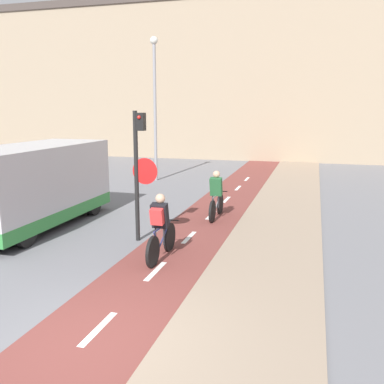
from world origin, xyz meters
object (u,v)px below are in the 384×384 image
Objects in this scene: street_lamp_far at (155,94)px; cyclist_far at (216,197)px; traffic_light_pole at (139,162)px; cyclist_near at (161,229)px; van at (34,187)px.

street_lamp_far reaches higher than cyclist_far.
traffic_light_pole is at bearing -71.66° from street_lamp_far.
traffic_light_pole is 9.81m from street_lamp_far.
traffic_light_pole reaches higher than cyclist_near.
street_lamp_far is 9.17m from van.
cyclist_far is (1.38, 2.77, -1.39)m from traffic_light_pole.
cyclist_far is at bearing -55.22° from street_lamp_far.
cyclist_near is 4.77m from van.
traffic_light_pole is 2.06m from cyclist_near.
street_lamp_far is at bearing 108.34° from traffic_light_pole.
cyclist_near is at bearing -20.02° from van.
street_lamp_far reaches higher than van.
street_lamp_far is at bearing 111.28° from cyclist_near.
traffic_light_pole is 1.86× the size of cyclist_far.
cyclist_far is (4.40, -6.34, -3.38)m from street_lamp_far.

